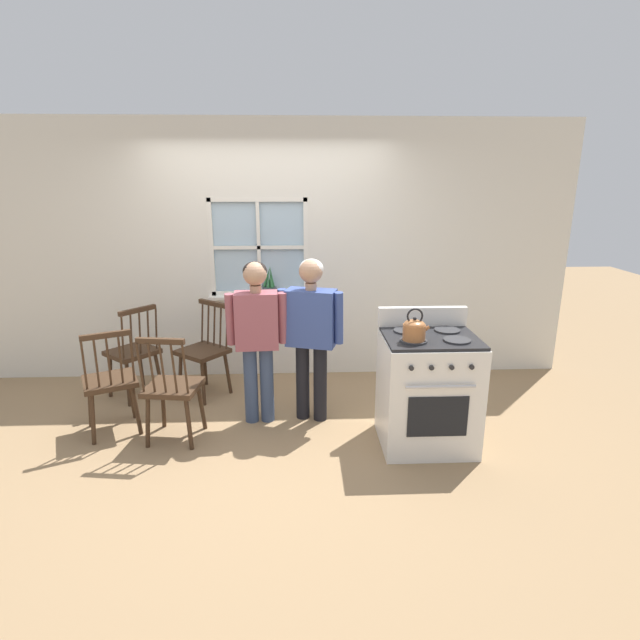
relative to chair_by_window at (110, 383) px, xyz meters
The scene contains 11 objects.
ground_plane 1.38m from the chair_by_window, ahead, with size 16.00×16.00×0.00m, color #937551.
wall_back 2.04m from the chair_by_window, 44.87° to the left, with size 6.40×0.16×2.70m.
chair_by_window is the anchor object (origin of this frame).
chair_near_wall 1.00m from the chair_by_window, 49.01° to the left, with size 0.58×0.57×0.94m.
chair_center_cluster 0.58m from the chair_by_window, 15.64° to the right, with size 0.47×0.45×0.94m.
chair_near_stove 0.74m from the chair_by_window, 92.61° to the left, with size 0.58×0.58×0.94m.
person_elderly_left 1.31m from the chair_by_window, ahead, with size 0.52×0.23×1.44m.
person_teen_center 1.76m from the chair_by_window, ahead, with size 0.58×0.32×1.46m.
stove 2.64m from the chair_by_window, ahead, with size 0.74×0.68×1.08m.
kettle 2.56m from the chair_by_window, ahead, with size 0.21×0.17×0.25m.
potted_plant 1.85m from the chair_by_window, 43.04° to the left, with size 0.15×0.15×0.33m.
Camera 1 is at (0.30, -3.86, 2.11)m, focal length 28.00 mm.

